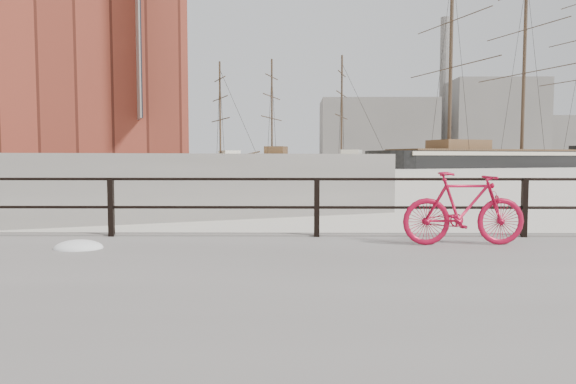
% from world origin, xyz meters
% --- Properties ---
extents(ground, '(400.00, 400.00, 0.00)m').
position_xyz_m(ground, '(0.00, 0.00, 0.00)').
color(ground, white).
rests_on(ground, ground).
extents(far_quay, '(78.44, 148.07, 1.80)m').
position_xyz_m(far_quay, '(-40.00, 72.00, 0.90)').
color(far_quay, gray).
rests_on(far_quay, ground).
extents(guardrail, '(28.00, 0.10, 1.00)m').
position_xyz_m(guardrail, '(0.00, -0.15, 0.85)').
color(guardrail, black).
rests_on(guardrail, promenade).
extents(bicycle, '(1.88, 0.35, 1.13)m').
position_xyz_m(bicycle, '(-1.28, -0.96, 0.91)').
color(bicycle, '#AD0B2C').
rests_on(bicycle, promenade).
extents(barque_black, '(70.67, 45.11, 37.56)m').
position_xyz_m(barque_black, '(35.57, 80.59, 0.00)').
color(barque_black, black).
rests_on(barque_black, ground).
extents(schooner_mid, '(27.10, 16.90, 18.45)m').
position_xyz_m(schooner_mid, '(-1.92, 73.50, 0.00)').
color(schooner_mid, beige).
rests_on(schooner_mid, ground).
extents(schooner_left, '(24.59, 18.24, 17.20)m').
position_xyz_m(schooner_left, '(-19.92, 68.67, 0.00)').
color(schooner_left, silver).
rests_on(schooner_left, ground).
extents(apartment_mustard, '(26.02, 22.15, 22.20)m').
position_xyz_m(apartment_mustard, '(-29.49, 40.65, 12.90)').
color(apartment_mustard, '#E0B94E').
rests_on(apartment_mustard, far_quay).
extents(apartment_cream, '(24.16, 21.40, 21.20)m').
position_xyz_m(apartment_cream, '(-38.11, 61.98, 12.40)').
color(apartment_cream, beige).
rests_on(apartment_cream, far_quay).
extents(apartment_grey, '(26.02, 22.15, 23.20)m').
position_xyz_m(apartment_grey, '(-46.35, 82.38, 13.40)').
color(apartment_grey, '#979793').
rests_on(apartment_grey, far_quay).
extents(apartment_brick, '(27.87, 22.90, 21.20)m').
position_xyz_m(apartment_brick, '(-54.97, 103.70, 12.40)').
color(apartment_brick, maroon).
rests_on(apartment_brick, far_quay).
extents(industrial_west, '(32.00, 18.00, 18.00)m').
position_xyz_m(industrial_west, '(20.00, 140.00, 9.00)').
color(industrial_west, gray).
rests_on(industrial_west, ground).
extents(industrial_mid, '(26.00, 20.00, 24.00)m').
position_xyz_m(industrial_mid, '(55.00, 145.00, 12.00)').
color(industrial_mid, gray).
rests_on(industrial_mid, ground).
extents(industrial_east, '(20.00, 16.00, 14.00)m').
position_xyz_m(industrial_east, '(78.00, 150.00, 7.00)').
color(industrial_east, gray).
rests_on(industrial_east, ground).
extents(smokestack, '(2.80, 2.80, 44.00)m').
position_xyz_m(smokestack, '(42.00, 150.00, 22.00)').
color(smokestack, gray).
rests_on(smokestack, ground).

